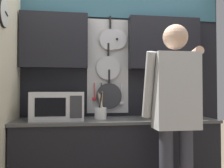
{
  "coord_description": "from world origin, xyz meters",
  "views": [
    {
      "loc": [
        -0.41,
        -2.63,
        1.2
      ],
      "look_at": [
        -0.02,
        0.18,
        1.29
      ],
      "focal_mm": 40.0,
      "sensor_mm": 36.0,
      "label": 1
    }
  ],
  "objects_px": {
    "microwave": "(58,106)",
    "person": "(175,106)",
    "utensil_crock": "(101,112)",
    "knife_block": "(153,109)"
  },
  "relations": [
    {
      "from": "microwave",
      "to": "knife_block",
      "type": "distance_m",
      "value": 1.02
    },
    {
      "from": "microwave",
      "to": "person",
      "type": "bearing_deg",
      "value": -27.87
    },
    {
      "from": "person",
      "to": "microwave",
      "type": "bearing_deg",
      "value": 152.13
    },
    {
      "from": "knife_block",
      "to": "person",
      "type": "bearing_deg",
      "value": -87.4
    },
    {
      "from": "utensil_crock",
      "to": "knife_block",
      "type": "bearing_deg",
      "value": 0.05
    },
    {
      "from": "microwave",
      "to": "knife_block",
      "type": "bearing_deg",
      "value": 0.05
    },
    {
      "from": "knife_block",
      "to": "person",
      "type": "height_order",
      "value": "person"
    },
    {
      "from": "microwave",
      "to": "utensil_crock",
      "type": "bearing_deg",
      "value": 0.05
    },
    {
      "from": "microwave",
      "to": "utensil_crock",
      "type": "distance_m",
      "value": 0.45
    },
    {
      "from": "utensil_crock",
      "to": "microwave",
      "type": "bearing_deg",
      "value": -179.95
    }
  ]
}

